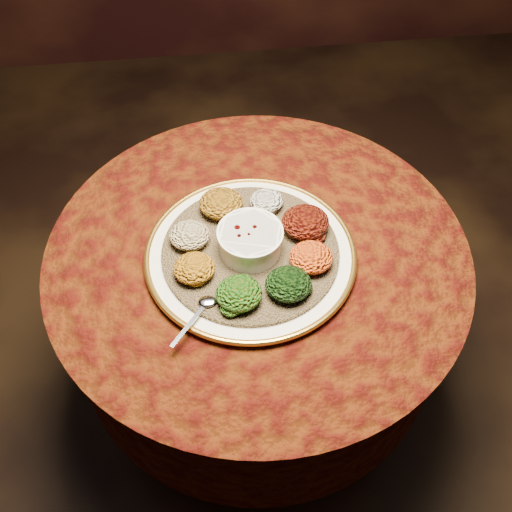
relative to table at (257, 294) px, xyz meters
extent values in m
plane|color=black|center=(0.00, 0.00, -0.55)|extent=(4.00, 4.00, 0.00)
cylinder|color=black|center=(0.00, 0.00, -0.53)|extent=(0.44, 0.44, 0.04)
cylinder|color=black|center=(0.00, 0.00, -0.21)|extent=(0.12, 0.12, 0.68)
cylinder|color=black|center=(0.00, 0.00, 0.15)|extent=(0.80, 0.80, 0.04)
cylinder|color=#3D1505|center=(0.00, 0.00, 0.00)|extent=(0.93, 0.93, 0.34)
cylinder|color=#3D1505|center=(0.00, 0.00, 0.17)|extent=(0.96, 0.96, 0.01)
cylinder|color=white|center=(-0.02, -0.03, 0.19)|extent=(0.54, 0.54, 0.02)
torus|color=#C18B30|center=(-0.02, -0.03, 0.20)|extent=(0.47, 0.47, 0.01)
cylinder|color=olive|center=(-0.02, -0.03, 0.20)|extent=(0.40, 0.40, 0.01)
cylinder|color=white|center=(-0.02, -0.03, 0.24)|extent=(0.13, 0.13, 0.06)
cylinder|color=white|center=(-0.02, -0.03, 0.26)|extent=(0.14, 0.14, 0.01)
cylinder|color=#660605|center=(-0.02, -0.03, 0.26)|extent=(0.11, 0.11, 0.01)
ellipsoid|color=silver|center=(-0.12, -0.15, 0.21)|extent=(0.04, 0.03, 0.01)
cube|color=silver|center=(-0.17, -0.21, 0.21)|extent=(0.07, 0.09, 0.00)
ellipsoid|color=beige|center=(0.03, 0.10, 0.23)|extent=(0.08, 0.07, 0.04)
ellipsoid|color=black|center=(0.11, 0.02, 0.23)|extent=(0.11, 0.10, 0.05)
ellipsoid|color=#C17D10|center=(0.10, -0.08, 0.23)|extent=(0.09, 0.09, 0.04)
ellipsoid|color=black|center=(0.04, -0.14, 0.23)|extent=(0.10, 0.09, 0.05)
ellipsoid|color=#AD420B|center=(-0.06, -0.15, 0.23)|extent=(0.10, 0.09, 0.05)
ellipsoid|color=#A05D0E|center=(-0.14, -0.08, 0.23)|extent=(0.09, 0.08, 0.04)
ellipsoid|color=maroon|center=(-0.15, 0.01, 0.23)|extent=(0.09, 0.08, 0.04)
ellipsoid|color=#9E5C13|center=(-0.07, 0.10, 0.23)|extent=(0.10, 0.10, 0.05)
camera|label=1|loc=(-0.10, -0.81, 1.17)|focal=40.00mm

